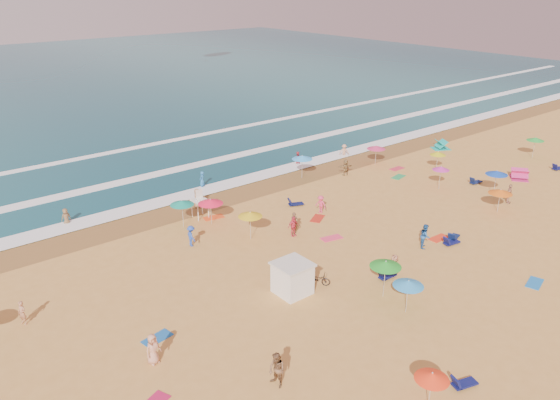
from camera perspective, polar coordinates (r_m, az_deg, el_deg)
ground at (r=41.93m, az=4.93°, el=-4.40°), size 220.00×220.00×0.00m
ocean at (r=115.38m, az=-25.68°, el=10.82°), size 220.00×140.00×0.18m
wet_sand at (r=50.83m, az=-4.80°, el=0.55°), size 220.00×220.00×0.00m
surf_foam at (r=57.89m, az=-9.75°, el=3.16°), size 200.00×18.70×0.05m
cabana at (r=35.01m, az=1.31°, el=-8.24°), size 2.00×2.00×2.00m
cabana_roof at (r=34.48m, az=1.32°, el=-6.72°), size 2.20×2.20×0.12m
bicycle at (r=36.20m, az=3.94°, el=-8.22°), size 1.48×1.66×0.87m
lifeguard_stand at (r=46.03m, az=-8.36°, el=-0.60°), size 1.20×1.20×2.10m
beach_umbrellas at (r=42.11m, az=6.65°, el=-1.18°), size 61.95×29.41×0.81m
loungers at (r=41.91m, az=14.60°, el=-4.84°), size 57.17×23.70×0.34m
towels at (r=41.02m, az=6.20°, el=-5.07°), size 37.59×23.56×0.03m
popup_tents at (r=63.15m, az=19.92°, el=4.23°), size 5.06×13.61×1.20m
beachgoers at (r=44.31m, az=2.01°, el=-1.66°), size 39.87×26.77×2.14m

